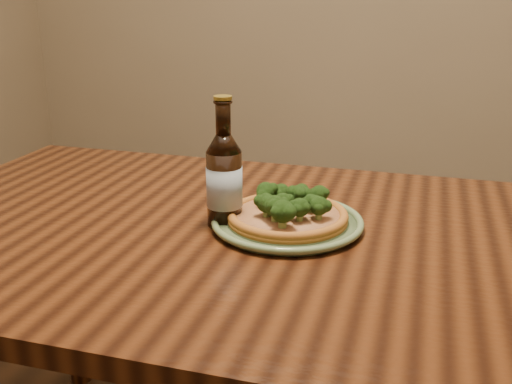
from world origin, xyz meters
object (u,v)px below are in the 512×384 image
(table, at_px, (274,276))
(plate, at_px, (287,222))
(beer_bottle, at_px, (224,179))
(pizza, at_px, (288,212))

(table, bearing_deg, plate, 59.65)
(table, distance_m, beer_bottle, 0.21)
(table, relative_size, plate, 5.41)
(plate, distance_m, pizza, 0.02)
(table, bearing_deg, beer_bottle, 174.80)
(plate, bearing_deg, table, -120.35)
(pizza, bearing_deg, table, -122.33)
(table, relative_size, pizza, 6.81)
(plate, relative_size, pizza, 1.26)
(pizza, bearing_deg, beer_bottle, -170.33)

